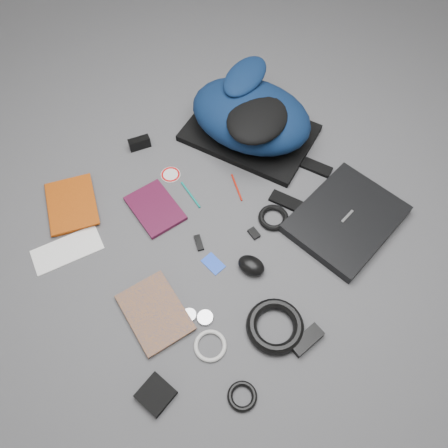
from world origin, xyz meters
TOP-DOWN VIEW (x-y plane):
  - ground at (0.00, 0.00)m, footprint 4.00×4.00m
  - backpack at (0.35, 0.29)m, footprint 0.57×0.65m
  - laptop at (0.37, -0.25)m, footprint 0.44×0.37m
  - textbook_red at (-0.48, 0.44)m, footprint 0.24×0.28m
  - comic_book at (-0.46, -0.12)m, footprint 0.19×0.25m
  - envelope at (-0.50, 0.26)m, footprint 0.25×0.15m
  - dvd_case at (-0.16, 0.21)m, footprint 0.16×0.22m
  - compact_camera at (-0.04, 0.51)m, footprint 0.09×0.05m
  - sticker_disc at (-0.02, 0.32)m, footprint 0.09×0.09m
  - pen_teal at (-0.02, 0.19)m, footprint 0.02×0.14m
  - pen_red at (0.14, 0.11)m, footprint 0.05×0.12m
  - id_badge at (-0.12, -0.10)m, footprint 0.06×0.08m
  - usb_black at (-0.11, -0.00)m, footprint 0.04×0.07m
  - key_fob at (0.07, -0.09)m, footprint 0.03×0.05m
  - mouse at (-0.03, -0.19)m, footprint 0.10×0.11m
  - headphone_left at (-0.29, -0.20)m, footprint 0.05×0.05m
  - headphone_right at (-0.26, -0.24)m, footprint 0.06×0.06m
  - cable_coil at (0.16, -0.08)m, footprint 0.13×0.13m
  - power_brick at (-0.05, -0.49)m, footprint 0.11×0.05m
  - power_cord_coil at (-0.10, -0.40)m, footprint 0.24×0.24m
  - pouch at (-0.51, -0.34)m, footprint 0.11×0.11m
  - earbud_coil at (-0.31, -0.50)m, footprint 0.11×0.11m
  - white_cable_coil at (-0.30, -0.32)m, footprint 0.13×0.13m

SIDE VIEW (x-z plane):
  - ground at x=0.00m, z-range 0.00..0.00m
  - sticker_disc at x=-0.02m, z-range 0.00..0.00m
  - id_badge at x=-0.12m, z-range 0.00..0.00m
  - envelope at x=-0.50m, z-range 0.00..0.00m
  - pen_red at x=0.14m, z-range 0.00..0.01m
  - pen_teal at x=-0.02m, z-range 0.00..0.01m
  - headphone_left at x=-0.29m, z-range 0.00..0.01m
  - usb_black at x=-0.11m, z-range 0.00..0.01m
  - headphone_right at x=-0.26m, z-range 0.00..0.01m
  - key_fob at x=0.07m, z-range 0.00..0.01m
  - white_cable_coil at x=-0.30m, z-range 0.00..0.01m
  - earbud_coil at x=-0.31m, z-range 0.00..0.02m
  - dvd_case at x=-0.16m, z-range 0.00..0.02m
  - comic_book at x=-0.46m, z-range 0.00..0.02m
  - cable_coil at x=0.16m, z-range 0.00..0.02m
  - pouch at x=-0.51m, z-range 0.00..0.02m
  - textbook_red at x=-0.48m, z-range 0.00..0.03m
  - power_brick at x=-0.05m, z-range 0.00..0.03m
  - power_cord_coil at x=-0.10m, z-range 0.00..0.04m
  - laptop at x=0.37m, z-range 0.00..0.04m
  - compact_camera at x=-0.04m, z-range 0.00..0.05m
  - mouse at x=-0.03m, z-range 0.00..0.05m
  - backpack at x=0.35m, z-range 0.00..0.23m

